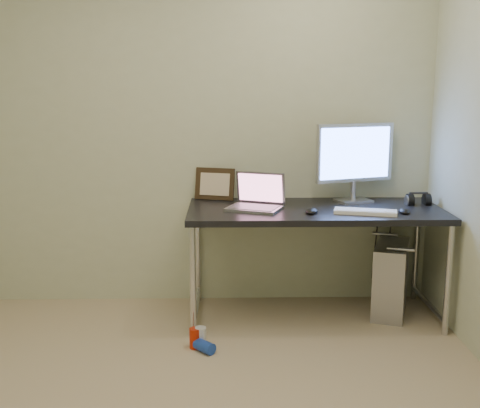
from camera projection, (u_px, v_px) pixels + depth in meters
name	position (u px, v px, depth m)	size (l,w,h in m)	color
wall_back	(181.00, 128.00, 4.17)	(3.50, 0.02, 2.50)	beige
desk	(315.00, 219.00, 3.95)	(1.66, 0.73, 0.75)	black
tower_computer	(391.00, 278.00, 4.10)	(0.35, 0.51, 0.52)	#ABABB0
cable_a	(375.00, 246.00, 4.32)	(0.01, 0.01, 0.70)	black
cable_b	(388.00, 250.00, 4.31)	(0.01, 0.01, 0.72)	black
can_red	(195.00, 338.00, 3.58)	(0.07, 0.07, 0.12)	red
can_white	(201.00, 337.00, 3.59)	(0.07, 0.07, 0.12)	silver
can_blue	(204.00, 346.00, 3.53)	(0.07, 0.07, 0.13)	#1D43B7
laptop	(257.00, 200.00, 3.92)	(0.41, 0.37, 0.23)	#B2B3B9
monitor	(355.00, 156.00, 4.08)	(0.55, 0.24, 0.54)	#B2B3B9
keyboard	(365.00, 212.00, 3.77)	(0.39, 0.13, 0.02)	white
mouse_right	(404.00, 210.00, 3.78)	(0.07, 0.11, 0.04)	black
mouse_left	(311.00, 210.00, 3.77)	(0.08, 0.12, 0.04)	black
headphones	(418.00, 200.00, 4.04)	(0.16, 0.10, 0.11)	black
picture_frame	(215.00, 184.00, 4.20)	(0.28, 0.03, 0.22)	black
webcam	(259.00, 187.00, 4.20)	(0.05, 0.04, 0.12)	silver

